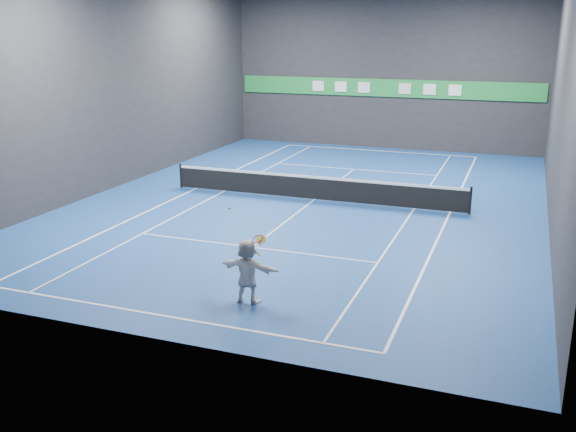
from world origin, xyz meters
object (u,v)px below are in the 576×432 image
(tennis_ball, at_px, (229,208))
(tennis_net, at_px, (314,187))
(player, at_px, (248,271))
(tennis_racket, at_px, (258,241))

(tennis_ball, height_order, tennis_net, tennis_ball)
(player, bearing_deg, tennis_racket, -167.98)
(player, height_order, tennis_ball, tennis_ball)
(tennis_ball, bearing_deg, tennis_net, 96.43)
(tennis_ball, distance_m, tennis_racket, 1.08)
(tennis_ball, bearing_deg, tennis_racket, 6.24)
(player, bearing_deg, tennis_net, -78.60)
(tennis_racket, bearing_deg, tennis_ball, -173.76)
(tennis_ball, height_order, tennis_racket, tennis_ball)
(tennis_net, bearing_deg, tennis_ball, -83.57)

